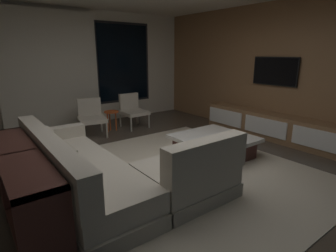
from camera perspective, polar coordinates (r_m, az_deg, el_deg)
The scene contains 13 objects.
floor at distance 3.97m, azimuth -0.60°, elevation -10.37°, with size 9.20×9.20×0.00m, color #473D33.
back_wall_with_window at distance 6.83m, azimuth -19.80°, elevation 11.25°, with size 6.60×0.30×2.70m.
media_wall at distance 5.94m, azimuth 24.28°, elevation 10.41°, with size 0.12×7.80×2.70m.
area_rug at distance 4.09m, azimuth 4.24°, elevation -9.47°, with size 3.20×3.80×0.01m, color beige.
sectional_couch at distance 3.41m, azimuth -12.44°, elevation -9.80°, with size 1.98×2.50×0.82m.
coffee_table at distance 4.63m, azimuth 9.67°, elevation -4.21°, with size 1.16×1.16×0.36m.
book_stack_on_coffee_table at distance 4.48m, azimuth 11.79°, elevation -2.29°, with size 0.30×0.22×0.06m.
accent_chair_near_window at distance 6.42m, azimuth -7.54°, elevation 3.62°, with size 0.55×0.57×0.78m.
accent_chair_by_curtain at distance 5.93m, azimuth -15.94°, elevation 2.19°, with size 0.64×0.65×0.78m.
side_stool at distance 6.14m, azimuth -11.88°, elevation 2.32°, with size 0.32×0.32×0.46m.
media_console at distance 5.89m, azimuth 21.31°, elevation -0.20°, with size 0.46×3.10×0.52m.
mounted_tv at distance 5.97m, azimuth 21.65°, elevation 10.70°, with size 0.05×0.98×0.57m.
console_table_behind_couch at distance 3.27m, azimuth -28.49°, elevation -10.21°, with size 0.40×2.10×0.74m.
Camera 1 is at (-2.12, -2.88, 1.71)m, focal length 28.87 mm.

